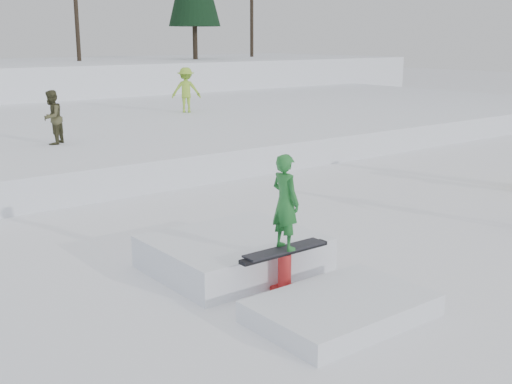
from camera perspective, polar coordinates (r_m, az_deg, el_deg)
ground at (r=9.82m, az=4.95°, el=-8.86°), size 120.00×120.00×0.00m
walker_olive at (r=18.94m, az=-17.68°, el=6.34°), size 0.93×0.92×1.52m
walker_ygreen at (r=26.04m, az=-6.23°, el=9.00°), size 1.32×1.20×1.78m
jib_rail_feature at (r=10.12m, az=0.42°, el=-6.27°), size 2.60×4.40×2.11m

